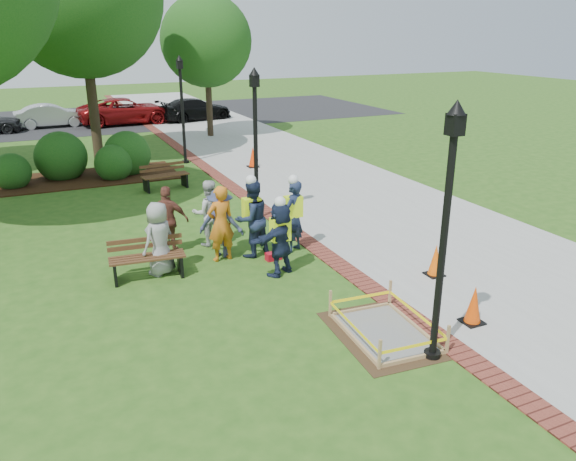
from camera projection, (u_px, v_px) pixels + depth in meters
name	position (u px, v px, depth m)	size (l,w,h in m)	color
ground	(290.00, 298.00, 11.53)	(100.00, 100.00, 0.00)	#285116
sidewalk	(299.00, 169.00, 22.04)	(6.00, 60.00, 0.02)	#9E9E99
brick_edging	(220.00, 178.00, 20.77)	(0.50, 60.00, 0.03)	maroon
mulch_bed	(80.00, 179.00, 20.62)	(7.00, 3.00, 0.05)	#381E0F
parking_lot	(107.00, 118.00, 34.63)	(36.00, 12.00, 0.01)	black
wet_concrete_pad	(385.00, 323.00, 10.07)	(1.86, 2.41, 0.55)	#47331E
bench_near	(148.00, 266.00, 12.35)	(1.67, 0.69, 0.88)	brown
bench_far	(166.00, 181.00, 19.26)	(1.64, 0.74, 0.86)	brown
cone_front	(474.00, 306.00, 10.40)	(0.39, 0.39, 0.77)	black
cone_back	(435.00, 261.00, 12.43)	(0.38, 0.38, 0.75)	black
cone_far	(253.00, 157.00, 22.24)	(0.42, 0.42, 0.84)	black
toolbox	(273.00, 256.00, 13.39)	(0.37, 0.20, 0.18)	#A90D1D
lamp_near	(446.00, 217.00, 8.61)	(0.28, 0.28, 4.26)	black
lamp_mid	(255.00, 134.00, 15.46)	(0.28, 0.28, 4.26)	black
lamp_far	(182.00, 102.00, 22.30)	(0.28, 0.28, 4.26)	black
tree_right	(206.00, 41.00, 27.38)	(4.46, 4.46, 6.90)	#3D2D1E
shrub_a	(14.00, 187.00, 19.55)	(1.30, 1.30, 1.30)	#154914
shrub_b	(64.00, 178.00, 20.77)	(1.86, 1.86, 1.86)	#154914
shrub_c	(115.00, 179.00, 20.67)	(1.36, 1.36, 1.36)	#154914
shrub_d	(129.00, 173.00, 21.44)	(1.75, 1.75, 1.75)	#154914
shrub_e	(65.00, 176.00, 21.04)	(1.13, 1.13, 1.13)	#154914
casual_person_a	(159.00, 239.00, 12.40)	(0.63, 0.57, 1.67)	gray
casual_person_b	(221.00, 224.00, 13.12)	(0.63, 0.45, 1.83)	orange
casual_person_c	(209.00, 213.00, 14.08)	(0.58, 0.41, 1.69)	silver
casual_person_d	(168.00, 220.00, 13.55)	(0.64, 0.55, 1.69)	brown
casual_person_e	(221.00, 223.00, 13.39)	(0.64, 0.58, 1.67)	#343B5C
hivis_worker_a	(280.00, 236.00, 12.36)	(0.63, 0.53, 1.81)	#1C1F49
hivis_worker_b	(293.00, 214.00, 13.67)	(0.68, 0.63, 1.94)	#1C2649
hivis_worker_c	(252.00, 217.00, 13.36)	(0.67, 0.52, 2.01)	#18193F
parked_car_b	(53.00, 127.00, 31.57)	(4.25, 1.85, 1.38)	#B2B1B6
parked_car_c	(127.00, 124.00, 32.65)	(4.97, 2.16, 1.62)	maroon
parked_car_d	(196.00, 120.00, 33.97)	(4.34, 1.89, 1.42)	black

